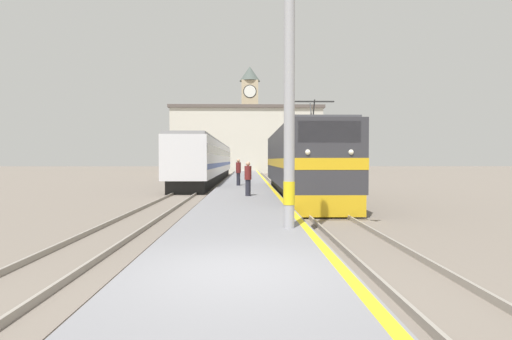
% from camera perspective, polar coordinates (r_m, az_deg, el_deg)
% --- Properties ---
extents(ground_plane, '(200.00, 200.00, 0.00)m').
position_cam_1_polar(ground_plane, '(36.38, -1.50, -2.01)').
color(ground_plane, '#70665B').
extents(platform, '(3.66, 140.00, 0.45)m').
position_cam_1_polar(platform, '(31.37, -1.54, -2.16)').
color(platform, slate).
rests_on(platform, ground).
extents(rail_track_near, '(2.84, 140.00, 0.16)m').
position_cam_1_polar(rail_track_near, '(31.53, 4.23, -2.49)').
color(rail_track_near, '#70665B').
rests_on(rail_track_near, ground).
extents(rail_track_far, '(2.83, 140.00, 0.16)m').
position_cam_1_polar(rail_track_far, '(31.63, -8.37, -2.49)').
color(rail_track_far, '#70665B').
rests_on(rail_track_far, ground).
extents(locomotive_train, '(2.92, 15.72, 4.93)m').
position_cam_1_polar(locomotive_train, '(22.52, 6.43, 0.99)').
color(locomotive_train, black).
rests_on(locomotive_train, ground).
extents(passenger_train, '(2.92, 33.90, 3.98)m').
position_cam_1_polar(passenger_train, '(41.39, -6.68, 1.37)').
color(passenger_train, black).
rests_on(passenger_train, ground).
extents(catenary_mast, '(2.24, 0.30, 8.44)m').
position_cam_1_polar(catenary_mast, '(10.58, 5.09, 14.51)').
color(catenary_mast, '#9E9EA3').
rests_on(catenary_mast, platform).
extents(person_on_platform, '(0.34, 0.34, 1.82)m').
position_cam_1_polar(person_on_platform, '(27.32, -2.53, -0.20)').
color(person_on_platform, '#23232D').
rests_on(person_on_platform, platform).
extents(second_waiting_passenger, '(0.34, 0.34, 1.68)m').
position_cam_1_polar(second_waiting_passenger, '(19.40, -1.15, -1.13)').
color(second_waiting_passenger, '#23232D').
rests_on(second_waiting_passenger, platform).
extents(clock_tower, '(4.20, 4.20, 21.33)m').
position_cam_1_polar(clock_tower, '(82.59, -0.89, 7.83)').
color(clock_tower, tan).
rests_on(clock_tower, ground).
extents(station_building, '(25.45, 10.07, 11.15)m').
position_cam_1_polar(station_building, '(69.42, -1.34, 4.27)').
color(station_building, beige).
rests_on(station_building, ground).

